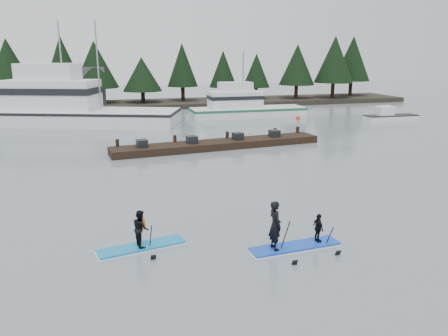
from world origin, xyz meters
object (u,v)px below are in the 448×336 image
object	(u,v)px
fishing_boat_medium	(245,112)
floating_dock	(219,144)
paddleboard_solo	(141,235)
fishing_boat_large	(70,116)
paddleboard_duo	(290,233)

from	to	relation	value
fishing_boat_medium	floating_dock	bearing A→B (deg)	-114.18
paddleboard_solo	fishing_boat_large	bearing A→B (deg)	86.14
paddleboard_duo	paddleboard_solo	bearing A→B (deg)	159.53
fishing_boat_large	paddleboard_duo	xyz separation A→B (m)	(8.89, -30.91, -0.20)
fishing_boat_large	fishing_boat_medium	world-z (taller)	fishing_boat_large
fishing_boat_medium	paddleboard_duo	size ratio (longest dim) A/B	3.71
fishing_boat_large	fishing_boat_medium	bearing A→B (deg)	21.89
floating_dock	paddleboard_duo	bearing A→B (deg)	-103.00
fishing_boat_medium	floating_dock	xyz separation A→B (m)	(-6.83, -14.65, -0.26)
paddleboard_solo	paddleboard_duo	world-z (taller)	paddleboard_duo
fishing_boat_medium	paddleboard_duo	xyz separation A→B (m)	(-8.79, -31.43, 0.10)
floating_dock	paddleboard_duo	xyz separation A→B (m)	(-1.96, -16.78, 0.36)
paddleboard_solo	fishing_boat_medium	bearing A→B (deg)	53.90
floating_dock	paddleboard_solo	xyz separation A→B (m)	(-6.89, -15.34, 0.24)
floating_dock	paddleboard_duo	size ratio (longest dim) A/B	4.65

